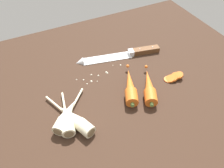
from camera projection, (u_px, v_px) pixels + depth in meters
ground_plane at (110, 87)px, 85.85cm from camera, size 120.00×90.00×4.00cm
chefs_knife at (117, 56)px, 94.78cm from camera, size 34.63×10.65×4.18cm
whole_carrot at (130, 87)px, 80.20cm from camera, size 10.28×18.56×4.20cm
whole_carrot_second at (149, 87)px, 80.12cm from camera, size 10.62×17.78×4.20cm
parsnip_front at (75, 119)px, 70.72cm from camera, size 10.14×21.14×4.00cm
parsnip_mid_left at (66, 119)px, 70.89cm from camera, size 5.98×17.70×4.00cm
parsnip_mid_right at (67, 116)px, 71.70cm from camera, size 14.64×15.46×4.00cm
carrot_slice_stack at (173, 77)px, 85.44cm from camera, size 7.22×4.06×2.91cm
mince_crumbs at (101, 72)px, 88.29cm from camera, size 18.90×9.50×0.80cm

